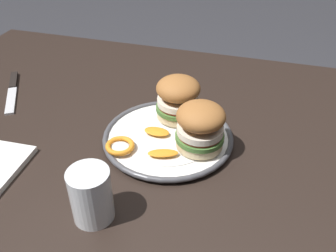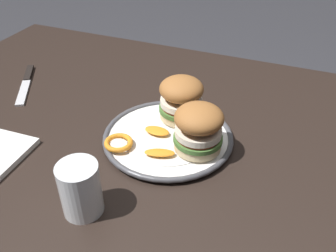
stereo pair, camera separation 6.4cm
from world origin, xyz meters
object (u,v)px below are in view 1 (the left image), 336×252
object	(u,v)px
drinking_glass	(92,198)
sandwich_half_right	(200,126)
dinner_plate	(168,137)
dining_table	(165,154)
table_knife	(13,89)
sandwich_half_left	(178,97)

from	to	relation	value
drinking_glass	sandwich_half_right	bearing A→B (deg)	-121.82
dinner_plate	drinking_glass	world-z (taller)	drinking_glass
dining_table	dinner_plate	xyz separation A→B (m)	(-0.03, 0.06, 0.10)
dinner_plate	sandwich_half_right	xyz separation A→B (m)	(-0.07, 0.02, 0.06)
dining_table	table_knife	size ratio (longest dim) A/B	7.36
sandwich_half_right	table_knife	distance (m)	0.56
sandwich_half_left	table_knife	bearing A→B (deg)	-2.29
dining_table	table_knife	bearing A→B (deg)	-4.96
sandwich_half_left	drinking_glass	xyz separation A→B (m)	(0.07, 0.32, -0.02)
sandwich_half_right	drinking_glass	size ratio (longest dim) A/B	1.40
dinner_plate	table_knife	xyz separation A→B (m)	(0.47, -0.09, -0.01)
dinner_plate	drinking_glass	distance (m)	0.25
drinking_glass	table_knife	size ratio (longest dim) A/B	0.51
dining_table	sandwich_half_left	xyz separation A→B (m)	(-0.03, -0.02, 0.16)
sandwich_half_right	table_knife	size ratio (longest dim) A/B	0.71
dining_table	sandwich_half_left	distance (m)	0.16
sandwich_half_right	drinking_glass	distance (m)	0.26
sandwich_half_left	table_knife	size ratio (longest dim) A/B	0.71
dining_table	sandwich_half_left	size ratio (longest dim) A/B	10.34
drinking_glass	table_knife	bearing A→B (deg)	-39.62
dinner_plate	drinking_glass	xyz separation A→B (m)	(0.06, 0.24, 0.03)
sandwich_half_right	drinking_glass	world-z (taller)	sandwich_half_right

